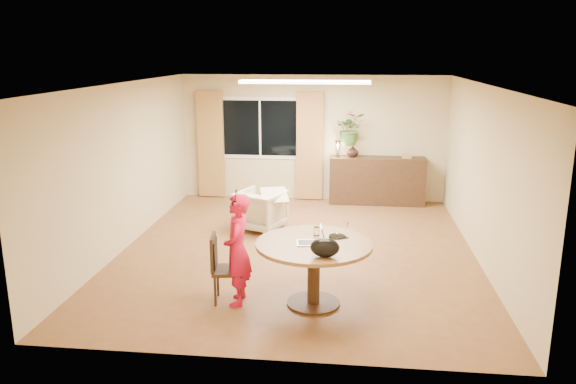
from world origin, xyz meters
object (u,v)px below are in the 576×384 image
object	(u,v)px
sideboard	(377,181)
dining_chair	(228,268)
dining_table	(314,256)
child	(237,250)
armchair	(261,210)

from	to	relation	value
sideboard	dining_chair	bearing A→B (deg)	-112.50
dining_table	child	distance (m)	0.94
dining_table	armchair	world-z (taller)	dining_table
dining_chair	sideboard	size ratio (longest dim) A/B	0.45
child	dining_table	bearing A→B (deg)	88.67
child	dining_chair	bearing A→B (deg)	-110.34
dining_table	child	world-z (taller)	child
dining_chair	sideboard	xyz separation A→B (m)	(2.04, 4.92, 0.05)
dining_table	armchair	size ratio (longest dim) A/B	1.85
dining_chair	armchair	distance (m)	2.95
armchair	sideboard	bearing A→B (deg)	-114.88
sideboard	armchair	bearing A→B (deg)	-136.79
dining_chair	child	world-z (taller)	child
dining_table	child	size ratio (longest dim) A/B	1.02
dining_table	child	bearing A→B (deg)	-176.93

